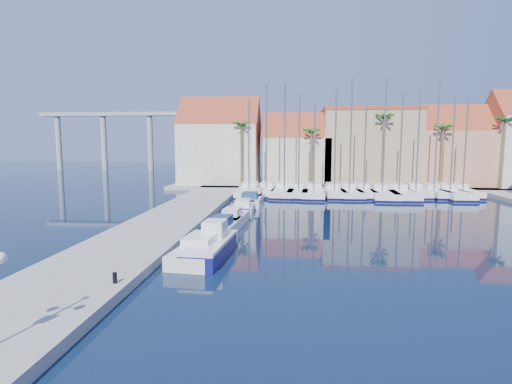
% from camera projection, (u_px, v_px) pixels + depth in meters
% --- Properties ---
extents(ground, '(260.00, 260.00, 0.00)m').
position_uv_depth(ground, '(260.00, 309.00, 16.26)').
color(ground, black).
rests_on(ground, ground).
extents(quay_west, '(6.00, 77.00, 0.50)m').
position_uv_depth(quay_west, '(156.00, 229.00, 30.37)').
color(quay_west, gray).
rests_on(quay_west, ground).
extents(shore_north, '(54.00, 16.00, 0.50)m').
position_uv_depth(shore_north, '(347.00, 185.00, 62.81)').
color(shore_north, gray).
rests_on(shore_north, ground).
extents(bollard, '(0.20, 0.20, 0.50)m').
position_uv_depth(bollard, '(115.00, 278.00, 17.80)').
color(bollard, black).
rests_on(bollard, quay_west).
extents(fishing_boat, '(2.34, 5.93, 2.03)m').
position_uv_depth(fishing_boat, '(211.00, 246.00, 23.54)').
color(fishing_boat, navy).
rests_on(fishing_boat, ground).
extents(motorboat_west_0, '(3.06, 7.45, 1.40)m').
position_uv_depth(motorboat_west_0, '(205.00, 247.00, 24.03)').
color(motorboat_west_0, white).
rests_on(motorboat_west_0, ground).
extents(motorboat_west_1, '(2.29, 5.95, 1.40)m').
position_uv_depth(motorboat_west_1, '(223.00, 227.00, 29.91)').
color(motorboat_west_1, white).
rests_on(motorboat_west_1, ground).
extents(motorboat_west_2, '(2.33, 5.85, 1.40)m').
position_uv_depth(motorboat_west_2, '(234.00, 218.00, 33.59)').
color(motorboat_west_2, white).
rests_on(motorboat_west_2, ground).
extents(motorboat_west_3, '(2.18, 6.12, 1.40)m').
position_uv_depth(motorboat_west_3, '(243.00, 208.00, 38.74)').
color(motorboat_west_3, white).
rests_on(motorboat_west_3, ground).
extents(motorboat_west_4, '(2.43, 7.33, 1.40)m').
position_uv_depth(motorboat_west_4, '(250.00, 200.00, 44.16)').
color(motorboat_west_4, white).
rests_on(motorboat_west_4, ground).
extents(motorboat_west_5, '(2.86, 7.43, 1.40)m').
position_uv_depth(motorboat_west_5, '(256.00, 194.00, 48.77)').
color(motorboat_west_5, white).
rests_on(motorboat_west_5, ground).
extents(motorboat_west_6, '(2.01, 5.87, 1.40)m').
position_uv_depth(motorboat_west_6, '(254.00, 190.00, 53.65)').
color(motorboat_west_6, white).
rests_on(motorboat_west_6, ground).
extents(sailboat_0, '(2.99, 10.91, 12.26)m').
position_uv_depth(sailboat_0, '(249.00, 190.00, 52.44)').
color(sailboat_0, white).
rests_on(sailboat_0, ground).
extents(sailboat_1, '(2.69, 9.10, 14.11)m').
position_uv_depth(sailboat_1, '(267.00, 190.00, 52.52)').
color(sailboat_1, white).
rests_on(sailboat_1, ground).
extents(sailboat_2, '(3.74, 10.90, 14.26)m').
position_uv_depth(sailboat_2, '(285.00, 191.00, 52.03)').
color(sailboat_2, white).
rests_on(sailboat_2, ground).
extents(sailboat_3, '(3.24, 9.92, 12.77)m').
position_uv_depth(sailboat_3, '(299.00, 191.00, 51.38)').
color(sailboat_3, white).
rests_on(sailboat_3, ground).
extents(sailboat_4, '(3.49, 10.74, 11.36)m').
position_uv_depth(sailboat_4, '(314.00, 192.00, 51.15)').
color(sailboat_4, white).
rests_on(sailboat_4, ground).
extents(sailboat_5, '(2.55, 9.38, 13.54)m').
position_uv_depth(sailboat_5, '(334.00, 191.00, 51.26)').
color(sailboat_5, white).
rests_on(sailboat_5, ground).
extents(sailboat_6, '(2.83, 10.19, 14.67)m').
position_uv_depth(sailboat_6, '(349.00, 191.00, 51.25)').
color(sailboat_6, white).
rests_on(sailboat_6, ground).
extents(sailboat_7, '(2.45, 8.67, 11.25)m').
position_uv_depth(sailboat_7, '(363.00, 192.00, 50.90)').
color(sailboat_7, white).
rests_on(sailboat_7, ground).
extents(sailboat_8, '(3.90, 11.77, 14.60)m').
position_uv_depth(sailboat_8, '(381.00, 192.00, 50.39)').
color(sailboat_8, white).
rests_on(sailboat_8, ground).
extents(sailboat_9, '(3.60, 12.01, 12.71)m').
position_uv_depth(sailboat_9, '(398.00, 192.00, 50.49)').
color(sailboat_9, white).
rests_on(sailboat_9, ground).
extents(sailboat_10, '(2.24, 8.35, 13.19)m').
position_uv_depth(sailboat_10, '(415.00, 191.00, 51.11)').
color(sailboat_10, white).
rests_on(sailboat_10, ground).
extents(sailboat_11, '(2.75, 8.40, 14.20)m').
position_uv_depth(sailboat_11, '(432.00, 191.00, 50.69)').
color(sailboat_11, white).
rests_on(sailboat_11, ground).
extents(sailboat_12, '(2.89, 10.71, 12.50)m').
position_uv_depth(sailboat_12, '(448.00, 192.00, 50.28)').
color(sailboat_12, white).
rests_on(sailboat_12, ground).
extents(sailboat_13, '(2.72, 8.22, 11.97)m').
position_uv_depth(sailboat_13, '(461.00, 192.00, 50.72)').
color(sailboat_13, white).
rests_on(sailboat_13, ground).
extents(building_0, '(12.30, 9.00, 13.50)m').
position_uv_depth(building_0, '(220.00, 145.00, 62.82)').
color(building_0, beige).
rests_on(building_0, shore_north).
extents(building_1, '(10.30, 8.00, 11.00)m').
position_uv_depth(building_1, '(297.00, 153.00, 61.92)').
color(building_1, beige).
rests_on(building_1, shore_north).
extents(building_2, '(14.20, 10.20, 11.50)m').
position_uv_depth(building_2, '(368.00, 146.00, 61.82)').
color(building_2, tan).
rests_on(building_2, shore_north).
extents(building_3, '(10.30, 8.00, 12.00)m').
position_uv_depth(building_3, '(451.00, 149.00, 59.83)').
color(building_3, tan).
rests_on(building_3, shore_north).
extents(palm_0, '(2.60, 2.60, 10.15)m').
position_uv_depth(palm_0, '(241.00, 127.00, 57.22)').
color(palm_0, brown).
rests_on(palm_0, shore_north).
extents(palm_1, '(2.60, 2.60, 9.15)m').
position_uv_depth(palm_1, '(312.00, 133.00, 56.46)').
color(palm_1, brown).
rests_on(palm_1, shore_north).
extents(palm_2, '(2.60, 2.60, 11.15)m').
position_uv_depth(palm_2, '(384.00, 120.00, 55.35)').
color(palm_2, brown).
rests_on(palm_2, shore_north).
extents(palm_3, '(2.60, 2.60, 9.65)m').
position_uv_depth(palm_3, '(443.00, 130.00, 54.82)').
color(palm_3, brown).
rests_on(palm_3, shore_north).
extents(palm_4, '(2.60, 2.60, 10.65)m').
position_uv_depth(palm_4, '(505.00, 122.00, 54.00)').
color(palm_4, brown).
rests_on(palm_4, shore_north).
extents(viaduct, '(48.00, 2.20, 14.45)m').
position_uv_depth(viaduct, '(130.00, 129.00, 99.54)').
color(viaduct, '#9E9E99').
rests_on(viaduct, ground).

